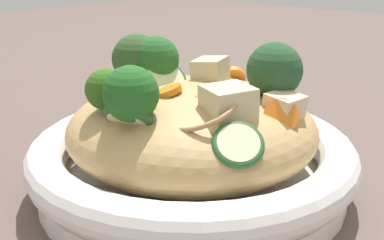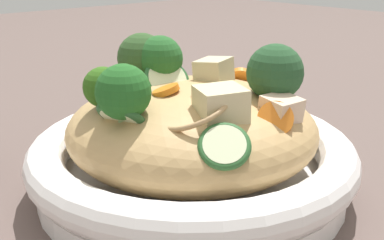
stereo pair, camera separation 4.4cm
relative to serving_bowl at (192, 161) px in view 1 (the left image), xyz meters
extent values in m
plane|color=brown|center=(0.00, 0.00, -0.03)|extent=(3.00, 3.00, 0.00)
cylinder|color=white|center=(0.00, 0.00, -0.02)|extent=(0.28, 0.28, 0.02)
torus|color=white|center=(0.00, 0.00, 0.01)|extent=(0.30, 0.30, 0.04)
ellipsoid|color=tan|center=(0.00, 0.00, 0.03)|extent=(0.23, 0.23, 0.08)
torus|color=tan|center=(-0.06, -0.01, 0.06)|extent=(0.04, 0.04, 0.02)
torus|color=tan|center=(-0.05, 0.04, 0.07)|extent=(0.08, 0.08, 0.03)
cone|color=#91B077|center=(0.03, 0.07, 0.06)|extent=(0.02, 0.02, 0.01)
sphere|color=#305F19|center=(0.03, 0.07, 0.08)|extent=(0.05, 0.05, 0.03)
cone|color=#8CB06F|center=(0.05, 0.00, 0.07)|extent=(0.02, 0.02, 0.01)
sphere|color=#255C27|center=(0.05, 0.00, 0.09)|extent=(0.06, 0.06, 0.04)
cone|color=#8CB46E|center=(0.06, 0.01, 0.06)|extent=(0.03, 0.03, 0.02)
sphere|color=#2F5026|center=(0.06, 0.01, 0.09)|extent=(0.07, 0.07, 0.05)
cone|color=#94B775|center=(-0.01, 0.08, 0.06)|extent=(0.02, 0.02, 0.02)
sphere|color=#235D23|center=(-0.01, 0.08, 0.08)|extent=(0.05, 0.05, 0.04)
cone|color=#96B56B|center=(-0.06, -0.05, 0.06)|extent=(0.03, 0.03, 0.02)
sphere|color=#264E2B|center=(-0.06, -0.05, 0.09)|extent=(0.07, 0.07, 0.05)
cylinder|color=orange|center=(0.00, 0.03, 0.07)|extent=(0.03, 0.03, 0.01)
cylinder|color=orange|center=(0.01, -0.08, 0.06)|extent=(0.03, 0.03, 0.03)
cylinder|color=orange|center=(-0.05, 0.01, 0.07)|extent=(0.04, 0.04, 0.02)
cylinder|color=orange|center=(-0.09, -0.01, 0.06)|extent=(0.03, 0.03, 0.03)
cylinder|color=beige|center=(0.03, 0.01, 0.07)|extent=(0.04, 0.04, 0.03)
torus|color=#285C2D|center=(0.03, 0.01, 0.07)|extent=(0.04, 0.05, 0.04)
cylinder|color=beige|center=(-0.01, 0.08, 0.06)|extent=(0.04, 0.04, 0.03)
torus|color=#25552A|center=(-0.01, 0.08, 0.06)|extent=(0.05, 0.05, 0.03)
cylinder|color=beige|center=(-0.09, 0.05, 0.05)|extent=(0.04, 0.04, 0.02)
torus|color=#285A29|center=(-0.09, 0.05, 0.05)|extent=(0.05, 0.05, 0.03)
cube|color=beige|center=(-0.06, 0.02, 0.07)|extent=(0.05, 0.05, 0.03)
cube|color=beige|center=(0.01, -0.03, 0.08)|extent=(0.04, 0.04, 0.03)
cube|color=beige|center=(-0.08, -0.03, 0.06)|extent=(0.03, 0.03, 0.02)
camera|label=1|loc=(-0.28, 0.31, 0.19)|focal=45.69mm
camera|label=2|loc=(-0.31, 0.28, 0.19)|focal=45.69mm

